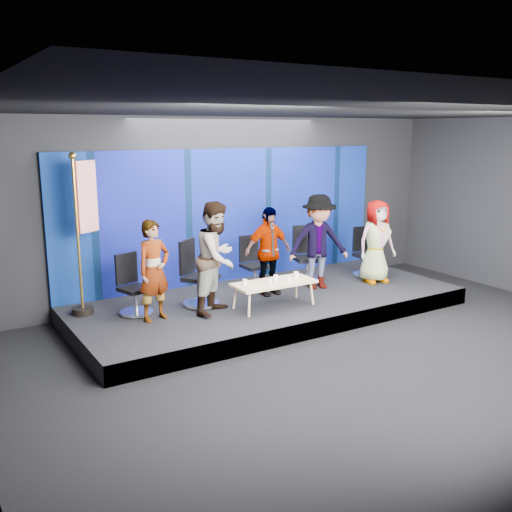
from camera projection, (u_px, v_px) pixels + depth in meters
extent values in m
plane|color=black|center=(363.00, 358.00, 8.30)|extent=(10.00, 10.00, 0.00)
cube|color=black|center=(228.00, 208.00, 11.23)|extent=(10.00, 0.02, 3.50)
cube|color=black|center=(373.00, 111.00, 7.53)|extent=(10.00, 8.00, 0.02)
cube|color=black|center=(269.00, 305.00, 10.34)|extent=(7.00, 3.00, 0.30)
cube|color=navy|center=(229.00, 215.00, 11.23)|extent=(7.00, 0.08, 2.60)
cylinder|color=silver|center=(137.00, 313.00, 9.33)|extent=(0.69, 0.69, 0.06)
cylinder|color=silver|center=(136.00, 300.00, 9.28)|extent=(0.07, 0.07, 0.37)
cube|color=black|center=(135.00, 289.00, 9.24)|extent=(0.55, 0.55, 0.07)
cube|color=black|center=(126.00, 268.00, 9.32)|extent=(0.41, 0.16, 0.51)
imported|color=black|center=(154.00, 271.00, 8.90)|extent=(0.67, 0.53, 1.61)
cylinder|color=silver|center=(201.00, 304.00, 9.78)|extent=(0.89, 0.89, 0.06)
cylinder|color=silver|center=(201.00, 290.00, 9.73)|extent=(0.07, 0.07, 0.43)
cube|color=black|center=(201.00, 278.00, 9.68)|extent=(0.71, 0.71, 0.07)
cube|color=black|center=(187.00, 256.00, 9.70)|extent=(0.41, 0.31, 0.59)
imported|color=black|center=(217.00, 258.00, 9.27)|extent=(1.13, 1.09, 1.84)
cylinder|color=silver|center=(255.00, 287.00, 10.86)|extent=(0.57, 0.57, 0.06)
cylinder|color=silver|center=(255.00, 276.00, 10.81)|extent=(0.07, 0.07, 0.37)
cube|color=black|center=(255.00, 266.00, 10.77)|extent=(0.45, 0.45, 0.07)
cube|color=black|center=(249.00, 248.00, 10.89)|extent=(0.41, 0.05, 0.51)
imported|color=black|center=(268.00, 251.00, 10.32)|extent=(0.95, 0.40, 1.61)
cylinder|color=silver|center=(307.00, 280.00, 11.29)|extent=(0.78, 0.78, 0.06)
cylinder|color=silver|center=(307.00, 269.00, 11.24)|extent=(0.07, 0.07, 0.41)
cube|color=black|center=(307.00, 259.00, 11.20)|extent=(0.62, 0.62, 0.07)
cube|color=black|center=(304.00, 239.00, 11.36)|extent=(0.45, 0.18, 0.57)
imported|color=black|center=(318.00, 242.00, 10.69)|extent=(1.30, 0.97, 1.79)
cylinder|color=silver|center=(366.00, 275.00, 11.75)|extent=(0.64, 0.64, 0.06)
cylinder|color=silver|center=(367.00, 264.00, 11.70)|extent=(0.07, 0.07, 0.38)
cube|color=black|center=(367.00, 256.00, 11.66)|extent=(0.51, 0.51, 0.07)
cube|color=black|center=(362.00, 239.00, 11.79)|extent=(0.42, 0.10, 0.52)
imported|color=black|center=(376.00, 242.00, 11.14)|extent=(0.86, 0.62, 1.63)
cube|color=tan|center=(274.00, 283.00, 9.64)|extent=(1.44, 0.62, 0.04)
cylinder|color=tan|center=(249.00, 305.00, 9.18)|extent=(0.04, 0.04, 0.40)
cylinder|color=tan|center=(235.00, 298.00, 9.57)|extent=(0.04, 0.04, 0.40)
cylinder|color=tan|center=(312.00, 293.00, 9.81)|extent=(0.04, 0.04, 0.40)
cylinder|color=tan|center=(296.00, 287.00, 10.20)|extent=(0.04, 0.04, 0.40)
cylinder|color=white|center=(245.00, 282.00, 9.44)|extent=(0.08, 0.08, 0.09)
cylinder|color=white|center=(270.00, 282.00, 9.45)|extent=(0.08, 0.08, 0.10)
cylinder|color=white|center=(276.00, 278.00, 9.72)|extent=(0.08, 0.08, 0.09)
cylinder|color=white|center=(289.00, 278.00, 9.70)|extent=(0.08, 0.08, 0.09)
cylinder|color=white|center=(296.00, 274.00, 9.92)|extent=(0.08, 0.08, 0.10)
cylinder|color=black|center=(83.00, 311.00, 9.34)|extent=(0.35, 0.35, 0.11)
cylinder|color=gold|center=(78.00, 236.00, 9.06)|extent=(0.05, 0.05, 2.40)
sphere|color=gold|center=(72.00, 156.00, 8.79)|extent=(0.12, 0.12, 0.12)
cube|color=red|center=(86.00, 197.00, 9.11)|extent=(0.39, 0.27, 1.14)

